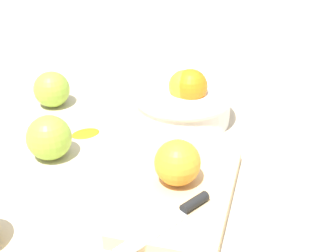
{
  "coord_description": "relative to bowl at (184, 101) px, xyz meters",
  "views": [
    {
      "loc": [
        0.66,
        0.09,
        0.43
      ],
      "look_at": [
        -0.03,
        0.07,
        0.04
      ],
      "focal_mm": 49.71,
      "sensor_mm": 36.0,
      "label": 1
    }
  ],
  "objects": [
    {
      "name": "citrus_peel",
      "position": [
        0.06,
        -0.18,
        -0.04
      ],
      "size": [
        0.06,
        0.06,
        0.01
      ],
      "primitive_type": "ellipsoid",
      "rotation": [
        0.0,
        0.0,
        5.22
      ],
      "color": "orange",
      "rests_on": "ground_plane"
    },
    {
      "name": "bowl",
      "position": [
        0.0,
        0.0,
        0.0
      ],
      "size": [
        0.19,
        0.19,
        0.1
      ],
      "color": "white",
      "rests_on": "ground_plane"
    },
    {
      "name": "cutting_board",
      "position": [
        0.24,
        -0.01,
        -0.03
      ],
      "size": [
        0.27,
        0.2,
        0.02
      ],
      "primitive_type": "cube",
      "rotation": [
        0.0,
        0.0,
        -0.24
      ],
      "color": "#DBB77F",
      "rests_on": "ground_plane"
    },
    {
      "name": "orange_on_board",
      "position": [
        0.23,
        -0.01,
        0.02
      ],
      "size": [
        0.07,
        0.07,
        0.07
      ],
      "primitive_type": "sphere",
      "color": "orange",
      "rests_on": "cutting_board"
    },
    {
      "name": "knife",
      "position": [
        0.31,
        -0.01,
        -0.01
      ],
      "size": [
        0.12,
        0.12,
        0.01
      ],
      "color": "silver",
      "rests_on": "cutting_board"
    },
    {
      "name": "apple_front_left",
      "position": [
        -0.06,
        -0.26,
        -0.0
      ],
      "size": [
        0.07,
        0.07,
        0.07
      ],
      "primitive_type": "sphere",
      "color": "#8EB738",
      "rests_on": "ground_plane"
    },
    {
      "name": "apple_front_center",
      "position": [
        0.13,
        -0.22,
        -0.0
      ],
      "size": [
        0.07,
        0.07,
        0.07
      ],
      "primitive_type": "sphere",
      "color": "#8EB738",
      "rests_on": "ground_plane"
    },
    {
      "name": "ground_plane",
      "position": [
        0.12,
        -0.1,
        -0.04
      ],
      "size": [
        2.4,
        2.4,
        0.0
      ],
      "primitive_type": "plane",
      "color": "beige"
    }
  ]
}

